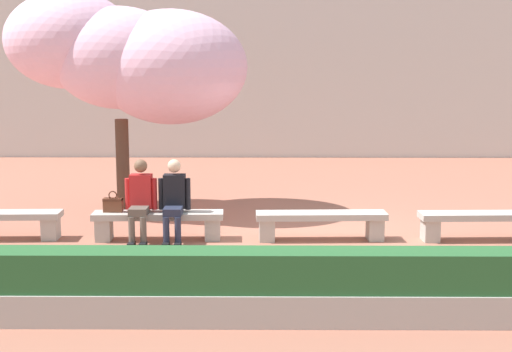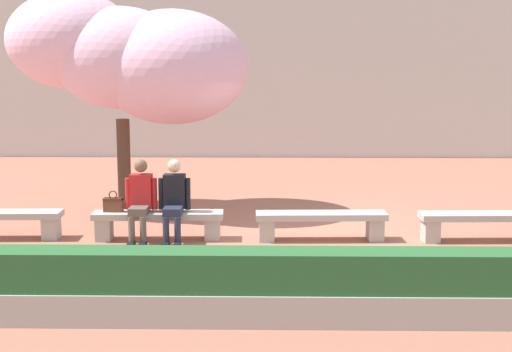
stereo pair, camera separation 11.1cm
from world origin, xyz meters
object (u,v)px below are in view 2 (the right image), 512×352
object	(u,v)px
person_seated_right	(174,197)
handbag	(113,204)
cherry_tree_main	(131,58)
stone_bench_near_west	(158,220)
person_seated_left	(140,197)
stone_bench_center	(321,221)
stone_bench_near_east	(485,222)

from	to	relation	value
person_seated_right	handbag	xyz separation A→B (m)	(-0.98, 0.07, -0.12)
cherry_tree_main	stone_bench_near_west	bearing A→B (deg)	-70.07
stone_bench_near_west	handbag	size ratio (longest dim) A/B	6.13
stone_bench_near_west	cherry_tree_main	xyz separation A→B (m)	(-0.78, 2.16, 2.57)
person_seated_left	cherry_tree_main	bearing A→B (deg)	103.16
stone_bench_center	person_seated_left	xyz separation A→B (m)	(-2.86, -0.05, 0.39)
person_seated_right	person_seated_left	bearing A→B (deg)	180.00
stone_bench_near_west	person_seated_left	world-z (taller)	person_seated_left
person_seated_left	handbag	xyz separation A→B (m)	(-0.45, 0.07, -0.12)
handbag	person_seated_right	bearing A→B (deg)	-4.11
cherry_tree_main	stone_bench_near_east	bearing A→B (deg)	-19.94
stone_bench_near_west	stone_bench_near_east	size ratio (longest dim) A/B	1.00
stone_bench_center	cherry_tree_main	xyz separation A→B (m)	(-3.38, 2.16, 2.57)
person_seated_left	handbag	bearing A→B (deg)	171.10
stone_bench_center	stone_bench_near_east	size ratio (longest dim) A/B	1.00
stone_bench_center	stone_bench_near_east	world-z (taller)	same
person_seated_right	handbag	world-z (taller)	person_seated_right
person_seated_right	handbag	distance (m)	0.99
stone_bench_near_west	stone_bench_center	bearing A→B (deg)	0.00
person_seated_left	stone_bench_near_east	bearing A→B (deg)	0.56
stone_bench_center	person_seated_right	world-z (taller)	person_seated_right
stone_bench_near_east	person_seated_left	world-z (taller)	person_seated_left
stone_bench_center	handbag	world-z (taller)	handbag
person_seated_right	cherry_tree_main	xyz separation A→B (m)	(-1.05, 2.22, 2.18)
stone_bench_near_west	person_seated_right	size ratio (longest dim) A/B	1.61
stone_bench_near_east	person_seated_left	xyz separation A→B (m)	(-5.45, -0.05, 0.39)
stone_bench_near_east	handbag	distance (m)	5.90
stone_bench_center	stone_bench_near_west	bearing A→B (deg)	180.00
person_seated_right	cherry_tree_main	world-z (taller)	cherry_tree_main
person_seated_left	handbag	distance (m)	0.47
stone_bench_near_west	cherry_tree_main	world-z (taller)	cherry_tree_main
person_seated_right	handbag	size ratio (longest dim) A/B	3.81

